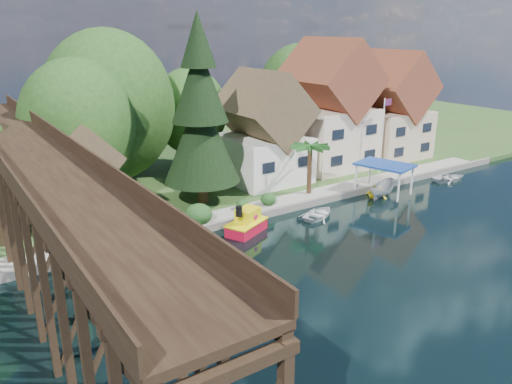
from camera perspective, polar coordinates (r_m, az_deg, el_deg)
ground at (r=35.49m, az=6.12°, el=-7.40°), size 140.00×140.00×0.00m
bank at (r=63.74m, az=-13.77°, el=4.11°), size 140.00×52.00×0.50m
seawall at (r=43.42m, az=3.48°, el=-1.96°), size 60.00×0.40×0.62m
promenade at (r=45.48m, az=4.51°, el=-0.74°), size 50.00×2.60×0.06m
trestle_bridge at (r=31.52m, az=-23.22°, el=-1.71°), size 4.12×44.18×9.30m
house_left at (r=50.03m, az=0.79°, el=6.56°), size 7.64×8.64×11.02m
house_center at (r=55.67m, az=8.25°, el=8.93°), size 8.65×9.18×13.89m
house_right at (r=61.76m, az=14.86°, el=8.82°), size 8.15×8.64×12.45m
shed at (r=41.67m, az=-18.83°, el=1.28°), size 5.09×5.40×7.85m
bg_trees at (r=51.16m, az=-8.22°, el=9.09°), size 49.90×13.30×10.57m
shrubs at (r=39.87m, az=-7.52°, el=-2.57°), size 15.76×2.47×1.70m
conifer at (r=42.83m, az=-6.38°, el=8.73°), size 6.57×6.57×16.17m
palm_tree at (r=45.84m, az=6.21°, el=4.98°), size 4.17×4.17×4.98m
flagpole at (r=54.11m, az=14.36°, el=7.13°), size 1.24×0.24×7.92m
tugboat at (r=39.05m, az=-1.07°, el=-3.59°), size 4.02×3.23×2.56m
boat_white_a at (r=42.65m, az=7.19°, el=-2.36°), size 4.32×3.67×0.76m
boat_canopy at (r=48.65m, az=14.35°, el=1.06°), size 4.64×5.72×3.20m
boat_yellow at (r=48.40m, az=13.50°, el=0.19°), size 3.13×2.88×1.37m
boat_white_b at (r=56.14m, az=21.27°, el=1.61°), size 4.29×3.48×0.78m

